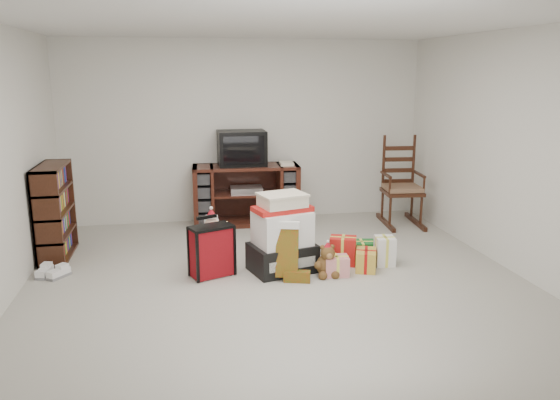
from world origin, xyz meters
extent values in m
cube|color=#B6B3A7|center=(0.00, 0.00, -0.01)|extent=(5.00, 5.00, 0.01)
cube|color=silver|center=(0.00, 0.00, 2.50)|extent=(5.00, 5.00, 0.01)
cube|color=beige|center=(0.00, 2.50, 1.25)|extent=(5.00, 0.01, 2.50)
cube|color=beige|center=(0.00, -2.50, 1.25)|extent=(5.00, 0.01, 2.50)
cube|color=beige|center=(2.50, 0.00, 1.25)|extent=(0.01, 5.00, 2.50)
cube|color=#421B13|center=(-0.03, 2.21, 0.41)|extent=(1.46, 0.58, 0.82)
cube|color=silver|center=(-0.03, 2.18, 0.49)|extent=(0.45, 0.33, 0.08)
cube|color=#3B1B10|center=(-2.33, 1.25, 0.53)|extent=(0.29, 0.87, 1.06)
cube|color=#3B1B10|center=(2.06, 1.79, 0.46)|extent=(0.55, 0.53, 0.05)
cube|color=#866049|center=(2.06, 1.79, 0.51)|extent=(0.51, 0.49, 0.06)
cube|color=#3B1B10|center=(2.06, 2.01, 0.87)|extent=(0.43, 0.10, 0.78)
cube|color=#3B1B10|center=(2.06, 1.79, 0.03)|extent=(0.58, 0.88, 0.06)
cube|color=black|center=(0.11, 0.32, 0.15)|extent=(0.76, 0.63, 0.29)
cube|color=white|center=(0.11, 0.32, 0.47)|extent=(0.64, 0.55, 0.36)
cube|color=red|center=(0.11, 0.32, 0.68)|extent=(0.65, 0.46, 0.05)
cube|color=beige|center=(0.11, 0.32, 0.76)|extent=(0.52, 0.44, 0.12)
cube|color=maroon|center=(-0.64, 0.30, 0.27)|extent=(0.47, 0.36, 0.54)
cube|color=black|center=(-0.64, 0.39, 0.62)|extent=(0.21, 0.11, 0.03)
ellipsoid|color=brown|center=(0.53, 0.09, 0.11)|extent=(0.22, 0.19, 0.23)
sphere|color=brown|center=(0.53, 0.06, 0.25)|extent=(0.15, 0.15, 0.15)
cone|color=#A7121E|center=(0.38, 0.99, 0.19)|extent=(0.27, 0.27, 0.38)
sphere|color=beige|center=(0.38, 0.99, 0.43)|extent=(0.13, 0.13, 0.13)
cone|color=#A7121E|center=(0.38, 0.99, 0.53)|extent=(0.11, 0.11, 0.10)
cylinder|color=silver|center=(0.52, 0.89, 0.39)|extent=(0.02, 0.02, 0.11)
cone|color=#A7121E|center=(-0.61, 0.65, 0.21)|extent=(0.30, 0.30, 0.42)
sphere|color=beige|center=(-0.61, 0.65, 0.47)|extent=(0.14, 0.14, 0.14)
cone|color=#A7121E|center=(-0.61, 0.65, 0.59)|extent=(0.13, 0.13, 0.11)
cylinder|color=silver|center=(-0.46, 0.53, 0.43)|extent=(0.02, 0.02, 0.13)
cube|color=white|center=(-2.35, 0.58, 0.04)|extent=(0.16, 0.27, 0.09)
cube|color=white|center=(-2.19, 0.58, 0.04)|extent=(0.23, 0.26, 0.09)
cube|color=red|center=(0.80, 0.33, 0.13)|extent=(0.26, 0.26, 0.26)
cube|color=#1C7028|center=(1.01, 0.58, 0.13)|extent=(0.26, 0.26, 0.26)
cube|color=gold|center=(1.06, 0.18, 0.13)|extent=(0.26, 0.26, 0.26)
cube|color=silver|center=(0.75, -0.03, 0.13)|extent=(0.26, 0.26, 0.26)
cube|color=white|center=(1.26, 0.38, 0.13)|extent=(0.26, 0.26, 0.26)
cube|color=black|center=(-0.08, 2.25, 1.05)|extent=(0.64, 0.45, 0.47)
cube|color=black|center=(-0.08, 2.02, 1.05)|extent=(0.54, 0.02, 0.37)
camera|label=1|loc=(-0.94, -5.06, 2.08)|focal=35.00mm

